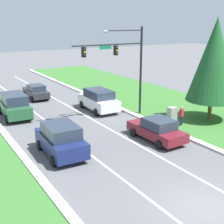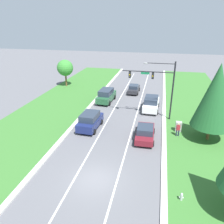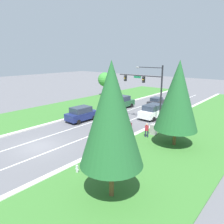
{
  "view_description": "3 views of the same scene",
  "coord_description": "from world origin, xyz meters",
  "px_view_note": "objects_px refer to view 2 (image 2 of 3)",
  "views": [
    {
      "loc": [
        -10.23,
        -8.45,
        8.3
      ],
      "look_at": [
        2.37,
        12.19,
        1.19
      ],
      "focal_mm": 50.0,
      "sensor_mm": 36.0,
      "label": 1
    },
    {
      "loc": [
        4.54,
        -14.18,
        12.45
      ],
      "look_at": [
        -1.12,
        11.44,
        1.41
      ],
      "focal_mm": 35.0,
      "sensor_mm": 36.0,
      "label": 2
    },
    {
      "loc": [
        18.86,
        -11.05,
        8.97
      ],
      "look_at": [
        0.48,
        11.17,
        1.51
      ],
      "focal_mm": 35.0,
      "sensor_mm": 36.0,
      "label": 3
    }
  ],
  "objects_px": {
    "navy_suv": "(90,121)",
    "forest_suv": "(106,95)",
    "pedestrian": "(178,129)",
    "charcoal_sedan": "(134,89)",
    "utility_cabinet": "(178,127)",
    "oak_near_left_tree": "(65,68)",
    "fire_hydrant": "(181,197)",
    "white_suv": "(151,103)",
    "traffic_signal_mast": "(158,82)",
    "burgundy_sedan": "(145,132)",
    "conifer_near_right_tree": "(216,96)"
  },
  "relations": [
    {
      "from": "navy_suv",
      "to": "forest_suv",
      "type": "height_order",
      "value": "forest_suv"
    },
    {
      "from": "forest_suv",
      "to": "pedestrian",
      "type": "distance_m",
      "value": 14.51
    },
    {
      "from": "charcoal_sedan",
      "to": "utility_cabinet",
      "type": "bearing_deg",
      "value": -62.56
    },
    {
      "from": "charcoal_sedan",
      "to": "oak_near_left_tree",
      "type": "bearing_deg",
      "value": 174.65
    },
    {
      "from": "utility_cabinet",
      "to": "fire_hydrant",
      "type": "bearing_deg",
      "value": -92.01
    },
    {
      "from": "white_suv",
      "to": "pedestrian",
      "type": "distance_m",
      "value": 8.34
    },
    {
      "from": "traffic_signal_mast",
      "to": "navy_suv",
      "type": "height_order",
      "value": "traffic_signal_mast"
    },
    {
      "from": "traffic_signal_mast",
      "to": "burgundy_sedan",
      "type": "bearing_deg",
      "value": -99.34
    },
    {
      "from": "pedestrian",
      "to": "conifer_near_right_tree",
      "type": "distance_m",
      "value": 5.37
    },
    {
      "from": "forest_suv",
      "to": "burgundy_sedan",
      "type": "bearing_deg",
      "value": -53.48
    },
    {
      "from": "forest_suv",
      "to": "conifer_near_right_tree",
      "type": "distance_m",
      "value": 17.6
    },
    {
      "from": "burgundy_sedan",
      "to": "conifer_near_right_tree",
      "type": "relative_size",
      "value": 0.55
    },
    {
      "from": "utility_cabinet",
      "to": "conifer_near_right_tree",
      "type": "distance_m",
      "value": 5.67
    },
    {
      "from": "traffic_signal_mast",
      "to": "conifer_near_right_tree",
      "type": "distance_m",
      "value": 7.51
    },
    {
      "from": "navy_suv",
      "to": "forest_suv",
      "type": "bearing_deg",
      "value": 94.56
    },
    {
      "from": "navy_suv",
      "to": "pedestrian",
      "type": "bearing_deg",
      "value": 3.33
    },
    {
      "from": "navy_suv",
      "to": "burgundy_sedan",
      "type": "distance_m",
      "value": 6.97
    },
    {
      "from": "fire_hydrant",
      "to": "navy_suv",
      "type": "bearing_deg",
      "value": 135.92
    },
    {
      "from": "charcoal_sedan",
      "to": "utility_cabinet",
      "type": "xyz_separation_m",
      "value": [
        7.18,
        -14.11,
        -0.15
      ]
    },
    {
      "from": "traffic_signal_mast",
      "to": "charcoal_sedan",
      "type": "height_order",
      "value": "traffic_signal_mast"
    },
    {
      "from": "charcoal_sedan",
      "to": "burgundy_sedan",
      "type": "bearing_deg",
      "value": -78.11
    },
    {
      "from": "traffic_signal_mast",
      "to": "white_suv",
      "type": "distance_m",
      "value": 5.17
    },
    {
      "from": "forest_suv",
      "to": "conifer_near_right_tree",
      "type": "xyz_separation_m",
      "value": [
        14.15,
        -9.63,
        4.09
      ]
    },
    {
      "from": "navy_suv",
      "to": "charcoal_sedan",
      "type": "relative_size",
      "value": 1.05
    },
    {
      "from": "conifer_near_right_tree",
      "to": "charcoal_sedan",
      "type": "bearing_deg",
      "value": 123.81
    },
    {
      "from": "utility_cabinet",
      "to": "burgundy_sedan",
      "type": "bearing_deg",
      "value": -145.1
    },
    {
      "from": "traffic_signal_mast",
      "to": "white_suv",
      "type": "bearing_deg",
      "value": 104.77
    },
    {
      "from": "forest_suv",
      "to": "conifer_near_right_tree",
      "type": "bearing_deg",
      "value": -31.04
    },
    {
      "from": "forest_suv",
      "to": "oak_near_left_tree",
      "type": "relative_size",
      "value": 0.97
    },
    {
      "from": "forest_suv",
      "to": "utility_cabinet",
      "type": "distance_m",
      "value": 13.82
    },
    {
      "from": "burgundy_sedan",
      "to": "conifer_near_right_tree",
      "type": "bearing_deg",
      "value": 9.92
    },
    {
      "from": "white_suv",
      "to": "conifer_near_right_tree",
      "type": "height_order",
      "value": "conifer_near_right_tree"
    },
    {
      "from": "utility_cabinet",
      "to": "charcoal_sedan",
      "type": "bearing_deg",
      "value": 116.98
    },
    {
      "from": "forest_suv",
      "to": "traffic_signal_mast",
      "type": "bearing_deg",
      "value": -28.4
    },
    {
      "from": "fire_hydrant",
      "to": "pedestrian",
      "type": "bearing_deg",
      "value": 88.58
    },
    {
      "from": "pedestrian",
      "to": "oak_near_left_tree",
      "type": "distance_m",
      "value": 27.06
    },
    {
      "from": "navy_suv",
      "to": "burgundy_sedan",
      "type": "height_order",
      "value": "navy_suv"
    },
    {
      "from": "burgundy_sedan",
      "to": "forest_suv",
      "type": "relative_size",
      "value": 0.91
    },
    {
      "from": "traffic_signal_mast",
      "to": "fire_hydrant",
      "type": "xyz_separation_m",
      "value": [
        2.42,
        -14.66,
        -4.83
      ]
    },
    {
      "from": "oak_near_left_tree",
      "to": "traffic_signal_mast",
      "type": "bearing_deg",
      "value": -33.71
    },
    {
      "from": "forest_suv",
      "to": "fire_hydrant",
      "type": "distance_m",
      "value": 22.4
    },
    {
      "from": "pedestrian",
      "to": "utility_cabinet",
      "type": "bearing_deg",
      "value": -111.59
    },
    {
      "from": "forest_suv",
      "to": "oak_near_left_tree",
      "type": "height_order",
      "value": "oak_near_left_tree"
    },
    {
      "from": "conifer_near_right_tree",
      "to": "oak_near_left_tree",
      "type": "relative_size",
      "value": 1.61
    },
    {
      "from": "fire_hydrant",
      "to": "traffic_signal_mast",
      "type": "bearing_deg",
      "value": 99.36
    },
    {
      "from": "white_suv",
      "to": "utility_cabinet",
      "type": "relative_size",
      "value": 4.0
    },
    {
      "from": "pedestrian",
      "to": "oak_near_left_tree",
      "type": "height_order",
      "value": "oak_near_left_tree"
    },
    {
      "from": "forest_suv",
      "to": "fire_hydrant",
      "type": "bearing_deg",
      "value": -58.49
    },
    {
      "from": "pedestrian",
      "to": "traffic_signal_mast",
      "type": "bearing_deg",
      "value": -74.67
    },
    {
      "from": "pedestrian",
      "to": "navy_suv",
      "type": "bearing_deg",
      "value": -14.06
    }
  ]
}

